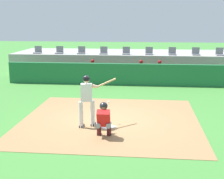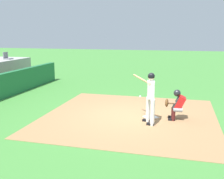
{
  "view_description": "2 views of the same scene",
  "coord_description": "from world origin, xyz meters",
  "views": [
    {
      "loc": [
        1.27,
        -11.43,
        3.66
      ],
      "look_at": [
        0.0,
        0.7,
        1.0
      ],
      "focal_mm": 52.64,
      "sensor_mm": 36.0,
      "label": 1
    },
    {
      "loc": [
        -9.65,
        -1.81,
        3.11
      ],
      "look_at": [
        0.0,
        0.7,
        1.0
      ],
      "focal_mm": 42.89,
      "sensor_mm": 36.0,
      "label": 2
    }
  ],
  "objects": [
    {
      "name": "home_plate",
      "position": [
        0.0,
        -0.8,
        0.02
      ],
      "size": [
        0.62,
        0.62,
        0.02
      ],
      "primitive_type": "cube",
      "rotation": [
        0.0,
        0.0,
        0.79
      ],
      "color": "white",
      "rests_on": "dirt_infield"
    },
    {
      "name": "batter_at_plate",
      "position": [
        -0.68,
        -0.83,
        1.04
      ],
      "size": [
        1.19,
        0.95,
        1.8
      ],
      "color": "silver",
      "rests_on": "ground"
    },
    {
      "name": "stadium_seat_8",
      "position": [
        5.78,
        9.38,
        1.53
      ],
      "size": [
        0.46,
        0.46,
        0.48
      ],
      "color": "slate",
      "rests_on": "stands_platform"
    },
    {
      "name": "dirt_infield",
      "position": [
        0.0,
        0.0,
        0.01
      ],
      "size": [
        6.4,
        6.4,
        0.01
      ],
      "primitive_type": "cube",
      "color": "#9E754C",
      "rests_on": "ground"
    },
    {
      "name": "catcher_crouched",
      "position": [
        -0.02,
        -1.71,
        0.61
      ],
      "size": [
        0.49,
        1.7,
        1.13
      ],
      "color": "gray",
      "rests_on": "ground"
    },
    {
      "name": "ground_plane",
      "position": [
        0.0,
        0.0,
        0.0
      ],
      "size": [
        80.0,
        80.0,
        0.0
      ],
      "primitive_type": "plane",
      "color": "#428438"
    }
  ]
}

